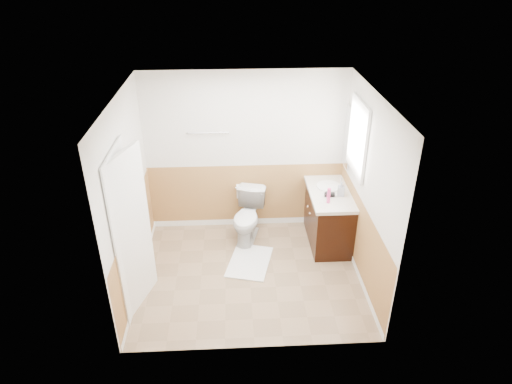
{
  "coord_description": "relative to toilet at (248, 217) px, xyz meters",
  "views": [
    {
      "loc": [
        -0.18,
        -4.93,
        3.98
      ],
      "look_at": [
        0.1,
        0.25,
        1.15
      ],
      "focal_mm": 31.72,
      "sensor_mm": 36.0,
      "label": 1
    }
  ],
  "objects": [
    {
      "name": "door",
      "position": [
        -1.41,
        -1.31,
        0.64
      ],
      "size": [
        0.29,
        0.78,
        2.04
      ],
      "primitive_type": "cube",
      "rotation": [
        0.0,
        0.0,
        -0.31
      ],
      "color": "white",
      "rests_on": "wall_left"
    },
    {
      "name": "lotion_bottle",
      "position": [
        1.11,
        -0.43,
        0.58
      ],
      "size": [
        0.05,
        0.05,
        0.22
      ],
      "primitive_type": "cylinder",
      "color": "#E83C86",
      "rests_on": "countertop"
    },
    {
      "name": "window_glass",
      "position": [
        1.48,
        -0.28,
        1.37
      ],
      "size": [
        0.01,
        0.7,
        0.9
      ],
      "primitive_type": "cube",
      "color": "white",
      "rests_on": "wall_right"
    },
    {
      "name": "floor",
      "position": [
        -0.01,
        -0.86,
        -0.38
      ],
      "size": [
        3.0,
        3.0,
        0.0
      ],
      "primitive_type": "plane",
      "color": "#8C7051",
      "rests_on": "ground"
    },
    {
      "name": "wall_back",
      "position": [
        -0.01,
        0.44,
        0.87
      ],
      "size": [
        3.0,
        0.0,
        3.0
      ],
      "primitive_type": "plane",
      "rotation": [
        1.57,
        0.0,
        0.0
      ],
      "color": "silver",
      "rests_on": "floor"
    },
    {
      "name": "hair_dryer_handle",
      "position": [
        1.13,
        -0.19,
        0.47
      ],
      "size": [
        0.03,
        0.03,
        0.07
      ],
      "primitive_type": "cylinder",
      "color": "black",
      "rests_on": "countertop"
    },
    {
      "name": "wainscot_right",
      "position": [
        1.48,
        -0.86,
        0.12
      ],
      "size": [
        0.0,
        2.6,
        2.6
      ],
      "primitive_type": "plane",
      "rotation": [
        1.57,
        0.0,
        -1.57
      ],
      "color": "#A77A42",
      "rests_on": "floor"
    },
    {
      "name": "toilet",
      "position": [
        0.0,
        0.0,
        0.0
      ],
      "size": [
        0.6,
        0.84,
        0.77
      ],
      "primitive_type": "imported",
      "rotation": [
        0.0,
        0.0,
        -0.25
      ],
      "color": "silver",
      "rests_on": "floor"
    },
    {
      "name": "wall_left",
      "position": [
        -1.51,
        -0.86,
        0.87
      ],
      "size": [
        0.0,
        3.0,
        3.0
      ],
      "primitive_type": "plane",
      "rotation": [
        1.57,
        0.0,
        1.57
      ],
      "color": "silver",
      "rests_on": "floor"
    },
    {
      "name": "door_knob",
      "position": [
        -1.35,
        -0.98,
        0.57
      ],
      "size": [
        0.06,
        0.06,
        0.06
      ],
      "primitive_type": "sphere",
      "color": "silver",
      "rests_on": "door"
    },
    {
      "name": "towel_bar",
      "position": [
        -0.56,
        0.38,
        1.22
      ],
      "size": [
        0.62,
        0.02,
        0.02
      ],
      "primitive_type": "cylinder",
      "rotation": [
        0.0,
        1.57,
        0.0
      ],
      "color": "silver",
      "rests_on": "wall_back"
    },
    {
      "name": "ceiling",
      "position": [
        -0.01,
        -0.86,
        2.12
      ],
      "size": [
        3.0,
        3.0,
        0.0
      ],
      "primitive_type": "plane",
      "rotation": [
        3.14,
        0.0,
        0.0
      ],
      "color": "white",
      "rests_on": "floor"
    },
    {
      "name": "wall_front",
      "position": [
        -0.01,
        -2.16,
        0.87
      ],
      "size": [
        3.0,
        0.0,
        3.0
      ],
      "primitive_type": "plane",
      "rotation": [
        -1.57,
        0.0,
        0.0
      ],
      "color": "silver",
      "rests_on": "floor"
    },
    {
      "name": "vanity_knob_left",
      "position": [
        0.91,
        -0.21,
        0.17
      ],
      "size": [
        0.03,
        0.03,
        0.03
      ],
      "primitive_type": "sphere",
      "color": "white",
      "rests_on": "vanity_cabinet"
    },
    {
      "name": "soap_dispenser",
      "position": [
        1.33,
        -0.23,
        0.57
      ],
      "size": [
        0.11,
        0.11,
        0.21
      ],
      "primitive_type": "imported",
      "rotation": [
        0.0,
        0.0,
        -0.16
      ],
      "color": "#9298A5",
      "rests_on": "countertop"
    },
    {
      "name": "countertop",
      "position": [
        1.2,
        -0.11,
        0.44
      ],
      "size": [
        0.6,
        1.15,
        0.05
      ],
      "primitive_type": "cube",
      "color": "silver",
      "rests_on": "vanity_cabinet"
    },
    {
      "name": "faucet",
      "position": [
        1.39,
        0.04,
        0.54
      ],
      "size": [
        0.02,
        0.02,
        0.14
      ],
      "primitive_type": "cylinder",
      "color": "silver",
      "rests_on": "countertop"
    },
    {
      "name": "vanity_knob_right",
      "position": [
        0.91,
        -0.01,
        0.17
      ],
      "size": [
        0.03,
        0.03,
        0.03
      ],
      "primitive_type": "sphere",
      "color": "#B7B9BE",
      "rests_on": "vanity_cabinet"
    },
    {
      "name": "mirror_panel",
      "position": [
        1.47,
        0.24,
        1.17
      ],
      "size": [
        0.02,
        0.35,
        0.9
      ],
      "primitive_type": "cube",
      "color": "silver",
      "rests_on": "wall_right"
    },
    {
      "name": "wall_right",
      "position": [
        1.49,
        -0.86,
        0.87
      ],
      "size": [
        0.0,
        3.0,
        3.0
      ],
      "primitive_type": "plane",
      "rotation": [
        1.57,
        0.0,
        -1.57
      ],
      "color": "silver",
      "rests_on": "floor"
    },
    {
      "name": "tp_holder_bar",
      "position": [
        -0.11,
        0.36,
        0.32
      ],
      "size": [
        0.14,
        0.02,
        0.02
      ],
      "primitive_type": "cylinder",
      "rotation": [
        0.0,
        1.57,
        0.0
      ],
      "color": "silver",
      "rests_on": "wall_back"
    },
    {
      "name": "vanity_cabinet",
      "position": [
        1.21,
        -0.11,
        0.02
      ],
      "size": [
        0.55,
        1.1,
        0.8
      ],
      "primitive_type": "cube",
      "color": "black",
      "rests_on": "floor"
    },
    {
      "name": "door_frame",
      "position": [
        -1.48,
        -1.31,
        0.65
      ],
      "size": [
        0.02,
        0.92,
        2.1
      ],
      "primitive_type": "cube",
      "color": "white",
      "rests_on": "wall_left"
    },
    {
      "name": "sink_basin",
      "position": [
        1.21,
        0.04,
        0.48
      ],
      "size": [
        0.36,
        0.36,
        0.02
      ],
      "primitive_type": "cylinder",
      "color": "white",
      "rests_on": "countertop"
    },
    {
      "name": "tp_roll",
      "position": [
        -0.11,
        0.36,
        0.32
      ],
      "size": [
        0.1,
        0.11,
        0.11
      ],
      "primitive_type": "cylinder",
      "rotation": [
        0.0,
        1.57,
        0.0
      ],
      "color": "white",
      "rests_on": "tp_holder_bar"
    },
    {
      "name": "window_frame",
      "position": [
        1.46,
        -0.28,
        1.37
      ],
      "size": [
        0.04,
        0.8,
        1.0
      ],
      "primitive_type": "cube",
      "color": "white",
      "rests_on": "wall_right"
    },
    {
      "name": "tp_sheet",
      "position": [
        -0.11,
        0.36,
        0.21
      ],
      "size": [
        0.1,
        0.01,
        0.16
      ],
      "primitive_type": "cube",
      "color": "white",
      "rests_on": "tp_roll"
    },
    {
      "name": "wainscot_back",
      "position": [
        -0.01,
        0.42,
        0.12
      ],
      "size": [
        3.0,
        0.0,
        3.0
      ],
      "primitive_type": "plane",
      "rotation": [
        1.57,
        0.0,
        0.0
      ],
      "color": "#A77A42",
      "rests_on": "floor"
    },
    {
      "name": "wainscot_left",
      "position": [
        -1.5,
        -0.86,
        0.12
      ],
      "size": [
        0.0,
        2.6,
        2.6
      ],
      "primitive_type": "plane",
      "rotation": [
        1.57,
        0.0,
        1.57
      ],
      "color": "#A77A42",
      "rests_on": "floor"
    },
    {
      "name": "bath_mat",
      "position": [
        0.0,
        -0.61,
        -0.37
      ],
      "size": [
        0.73,
        0.91,
        0.02
      ],
      "primitive_type": "cube",
      "rotation": [
        0.0,
        0.0,
        -0.25
      ],
      "color": "silver",
      "rests_on": "floor"
    },
    {
      "name": "wainscot_front",
      "position": [
        -0.01,
        -2.15,
        0.12
      ],
      "size": [
        3.0,
        0.0,
        3.0
      ],
      "primitive_type": "plane",
      "rotation": [
        -1.57,
        0.0,
        0.0
      ],
      "color": "#A77A42",
      "rests_on": "floor"
    },
    {
      "name": "hair_dryer_body",
      "position": [
        1.16,
        -0.26,
        0.5
      ],
      "size": [
        0.14,
        0.07,
        0.07
      ],
      "primitive_type": "cylinder",
      "rotation": [
        0.0,
        1.57,
        0.0
      ],
      "color": "black",
      "rests_on": "countertop"
    }
  ]
}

